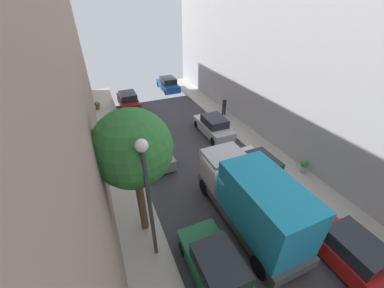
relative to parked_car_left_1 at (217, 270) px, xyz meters
name	(u,v)px	position (x,y,z in m)	size (l,w,h in m)	color
ground	(227,198)	(2.70, 3.71, -0.72)	(32.00, 32.00, 0.00)	#38383D
sidewalk_left	(139,227)	(-2.30, 3.71, -0.64)	(2.00, 44.00, 0.15)	#B7B2A8
sidewalk_right	(295,174)	(7.70, 3.71, -0.64)	(2.00, 44.00, 0.15)	#B7B2A8
parked_car_left_1	(217,270)	(0.00, 0.00, 0.00)	(1.78, 4.20, 1.57)	#1E6638
parked_car_left_2	(154,150)	(0.00, 9.00, 0.00)	(1.78, 4.20, 1.57)	gray
parked_car_left_3	(128,101)	(0.00, 18.93, 0.00)	(1.78, 4.20, 1.57)	maroon
parked_car_right_1	(350,251)	(5.40, -1.50, 0.00)	(1.78, 4.20, 1.57)	red
parked_car_right_2	(259,168)	(5.40, 4.51, 0.00)	(1.78, 4.20, 1.57)	white
parked_car_right_3	(214,126)	(5.40, 10.50, 0.00)	(1.78, 4.20, 1.57)	silver
parked_car_right_4	(168,84)	(5.40, 22.30, 0.00)	(1.78, 4.20, 1.57)	#194799
delivery_truck	(252,199)	(2.70, 1.75, 1.07)	(2.26, 6.60, 3.38)	#4C4C51
pedestrian	(224,106)	(7.91, 13.16, 0.35)	(0.40, 0.36, 1.72)	#2D334C
street_tree_0	(133,149)	(-2.02, 3.54, 3.97)	(3.15, 3.15, 6.15)	brown
potted_plant_0	(304,166)	(8.25, 3.68, -0.08)	(0.47, 0.47, 0.86)	#B2A899
potted_plant_1	(97,105)	(-3.00, 19.35, -0.14)	(0.51, 0.51, 0.78)	brown
lamp_post	(147,188)	(-1.90, 2.03, 3.22)	(0.44, 0.44, 5.79)	#333338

